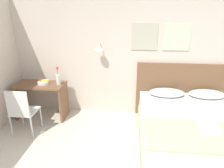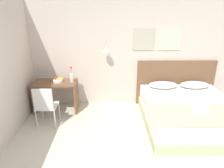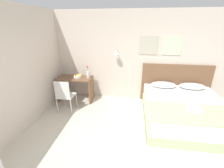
% 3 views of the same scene
% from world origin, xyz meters
% --- Properties ---
extents(wall_back, '(5.60, 0.31, 2.65)m').
position_xyz_m(wall_back, '(0.01, 2.61, 1.33)').
color(wall_back, beige).
rests_on(wall_back, ground_plane).
extents(bed, '(1.87, 2.03, 0.56)m').
position_xyz_m(bed, '(1.23, 1.51, 0.28)').
color(bed, '#B2C693').
rests_on(bed, ground_plane).
extents(headboard, '(1.99, 0.06, 1.17)m').
position_xyz_m(headboard, '(1.23, 2.55, 0.59)').
color(headboard, brown).
rests_on(headboard, ground_plane).
extents(pillow_left, '(0.70, 0.38, 0.15)m').
position_xyz_m(pillow_left, '(0.84, 2.28, 0.63)').
color(pillow_left, white).
rests_on(pillow_left, bed).
extents(pillow_right, '(0.70, 0.38, 0.15)m').
position_xyz_m(pillow_right, '(1.62, 2.28, 0.63)').
color(pillow_right, white).
rests_on(pillow_right, bed).
extents(throw_blanket, '(1.82, 0.81, 0.02)m').
position_xyz_m(throw_blanket, '(1.23, 0.92, 0.57)').
color(throw_blanket, '#B2C693').
rests_on(throw_blanket, bed).
extents(folded_towel_near_foot, '(0.27, 0.27, 0.06)m').
position_xyz_m(folded_towel_near_foot, '(1.24, 1.06, 0.61)').
color(folded_towel_near_foot, white).
rests_on(folded_towel_near_foot, throw_blanket).
extents(desk, '(1.02, 0.54, 0.75)m').
position_xyz_m(desk, '(-1.78, 2.19, 0.51)').
color(desk, brown).
rests_on(desk, ground_plane).
extents(desk_chair, '(0.43, 0.43, 0.91)m').
position_xyz_m(desk_chair, '(-1.82, 1.48, 0.53)').
color(desk_chair, white).
rests_on(desk_chair, ground_plane).
extents(fruit_bowl, '(0.25, 0.23, 0.11)m').
position_xyz_m(fruit_bowl, '(-1.70, 2.20, 0.79)').
color(fruit_bowl, silver).
rests_on(fruit_bowl, desk).
extents(flower_vase, '(0.09, 0.09, 0.38)m').
position_xyz_m(flower_vase, '(-1.37, 2.20, 0.89)').
color(flower_vase, silver).
rests_on(flower_vase, desk).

